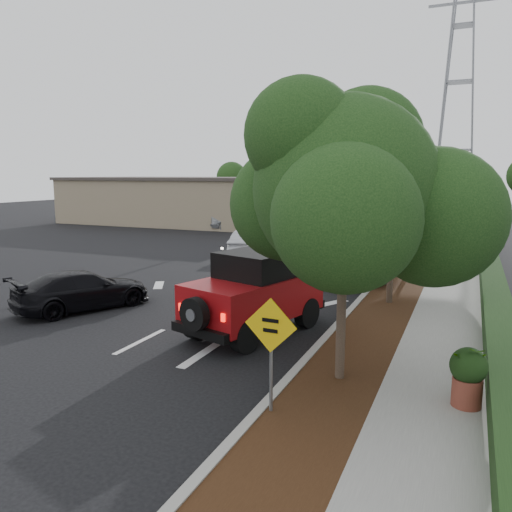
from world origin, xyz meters
The scene contains 19 objects.
ground centered at (0.00, 0.00, 0.00)m, with size 120.00×120.00×0.00m, color black.
curb centered at (4.60, 12.00, 0.07)m, with size 0.20×70.00×0.15m, color #9E9B93.
planting_strip centered at (5.60, 12.00, 0.06)m, with size 1.80×70.00×0.12m, color black.
sidewalk centered at (7.50, 12.00, 0.06)m, with size 2.00×70.00×0.12m, color gray.
hedge centered at (8.90, 12.00, 0.40)m, with size 0.80×70.00×0.80m, color black.
commercial_building centered at (-16.00, 30.00, 2.00)m, with size 22.00×12.00×4.00m, color gray.
transmission_tower centered at (6.00, 48.00, 0.00)m, with size 7.00×4.00×28.00m, color slate, non-canonical shape.
street_tree_near centered at (5.60, -0.50, 0.00)m, with size 3.80×3.80×5.92m, color black, non-canonical shape.
street_tree_mid centered at (5.60, 6.50, 0.00)m, with size 3.20×3.20×5.32m, color black, non-canonical shape.
street_tree_far centered at (5.60, 13.00, 0.00)m, with size 3.40×3.40×5.62m, color black, non-canonical shape.
light_pole_a centered at (-6.50, 26.00, 0.00)m, with size 2.00×0.22×9.00m, color slate, non-canonical shape.
light_pole_b centered at (-7.50, 38.00, 0.00)m, with size 2.00×0.22×9.00m, color slate, non-canonical shape.
red_jeep centered at (2.58, 2.13, 1.18)m, with size 3.08×4.74×2.32m.
silver_suv_ahead centered at (3.20, 10.72, 0.83)m, with size 2.77×6.00×1.67m, color #9DA1A4.
black_suv_oncoming centered at (-3.76, 1.98, 0.65)m, with size 1.83×4.49×1.30m, color black.
silver_sedan_oncoming centered at (-3.10, 14.45, 0.71)m, with size 1.51×4.33×1.43m, color #B6B8BE.
parked_suv centered at (-8.80, 25.42, 0.84)m, with size 1.98×4.91×1.67m, color #A4A7AB.
speed_hump_sign centered at (4.80, -2.54, 1.51)m, with size 1.02×0.09×2.17m.
terracotta_planter centered at (8.14, -0.87, 0.81)m, with size 0.69×0.69×1.21m.
Camera 1 is at (8.00, -10.64, 4.48)m, focal length 35.00 mm.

